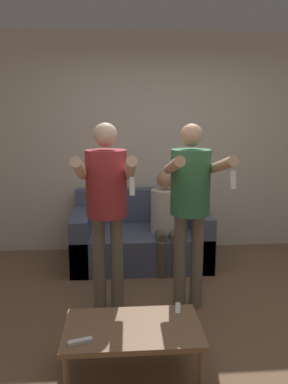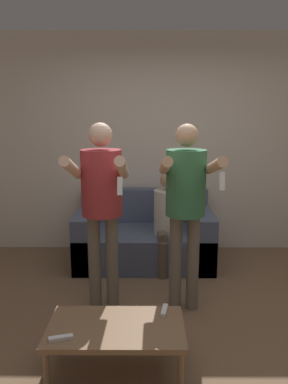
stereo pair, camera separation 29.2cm
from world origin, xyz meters
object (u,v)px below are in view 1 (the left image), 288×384
Objects in this scene: couch at (140,239)px; person_seated at (166,216)px; remote_far at (178,309)px; person_standing_right at (191,195)px; person_standing_left at (107,196)px; coffee_table at (133,331)px; remote_near at (80,341)px.

person_seated is at bearing -37.96° from couch.
person_seated reaches higher than remote_far.
remote_far is at bearing -107.26° from person_standing_right.
person_standing_left is 1.14m from coffee_table.
remote_near and remote_far have the same top height.
couch reaches higher than remote_far.
person_standing_left is 1.83× the size of coffee_table.
person_standing_left is at bearing 101.86° from coffee_table.
coffee_table is at bearing -78.14° from person_standing_left.
couch reaches higher than remote_near.
person_seated reaches higher than coffee_table.
couch is at bearing 76.65° from remote_near.
remote_near is at bearing -130.77° from person_standing_right.
couch is at bearing 72.59° from person_standing_left.
person_seated is at bearing 55.73° from person_standing_left.
person_standing_right is 1.24m from coffee_table.
person_standing_left is 1.09m from remote_far.
person_standing_left is 1.23m from remote_near.
couch is 2.00m from coffee_table.
couch is 1.82m from remote_far.
person_seated reaches higher than remote_near.
person_seated is (-0.08, 0.93, -0.44)m from person_standing_right.
person_seated is 1.62m from remote_far.
person_standing_right is at bearing -0.19° from person_standing_left.
couch reaches higher than coffee_table.
person_standing_right reaches higher than couch.
remote_near is at bearing -154.09° from coffee_table.
person_standing_right is 10.72× the size of remote_near.
person_standing_left reaches higher than person_standing_right.
remote_near is 0.74m from remote_far.
remote_near is at bearing -112.04° from person_seated.
remote_far is (0.15, -1.81, 0.09)m from couch.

